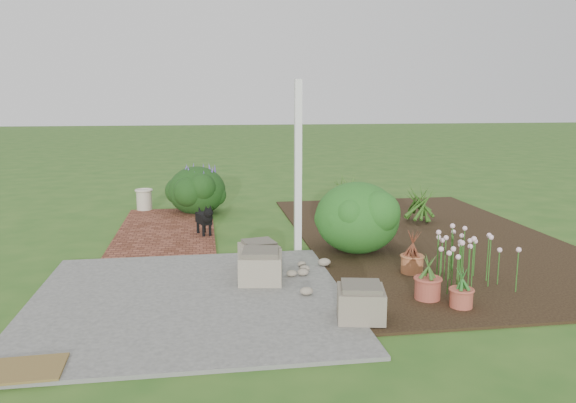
{
  "coord_description": "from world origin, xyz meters",
  "views": [
    {
      "loc": [
        -1.06,
        -7.83,
        2.24
      ],
      "look_at": [
        0.2,
        0.4,
        0.7
      ],
      "focal_mm": 35.0,
      "sensor_mm": 36.0,
      "label": 1
    }
  ],
  "objects": [
    {
      "name": "terracotta_pot_small_left",
      "position": [
        1.64,
        -2.45,
        0.13
      ],
      "size": [
        0.26,
        0.26,
        0.2
      ],
      "primitive_type": "cylinder",
      "rotation": [
        0.0,
        0.0,
        -0.1
      ],
      "color": "#AC4E3A",
      "rests_on": "garden_bed"
    },
    {
      "name": "evergreen_shrub",
      "position": [
        1.15,
        -0.08,
        0.55
      ],
      "size": [
        1.29,
        1.29,
        1.04
      ],
      "primitive_type": "ellipsoid",
      "rotation": [
        0.0,
        0.0,
        -0.05
      ],
      "color": "#113A14",
      "rests_on": "garden_bed"
    },
    {
      "name": "stone_trough_far",
      "position": [
        -0.36,
        -0.72,
        0.19
      ],
      "size": [
        0.54,
        0.54,
        0.3
      ],
      "primitive_type": "cube",
      "rotation": [
        0.0,
        0.0,
        0.22
      ],
      "color": "gray",
      "rests_on": "concrete_patio"
    },
    {
      "name": "terracotta_pot_small_right",
      "position": [
        1.38,
        -2.16,
        0.15
      ],
      "size": [
        0.29,
        0.29,
        0.24
      ],
      "primitive_type": "cylinder",
      "rotation": [
        0.0,
        0.0,
        -0.03
      ],
      "color": "#A74938",
      "rests_on": "garden_bed"
    },
    {
      "name": "agapanthus_clump_back",
      "position": [
        2.79,
        1.64,
        0.42
      ],
      "size": [
        1.13,
        1.13,
        0.77
      ],
      "primitive_type": null,
      "rotation": [
        0.0,
        0.0,
        0.41
      ],
      "color": "#193E0E",
      "rests_on": "garden_bed"
    },
    {
      "name": "stone_trough_mid",
      "position": [
        -0.4,
        -1.31,
        0.21
      ],
      "size": [
        0.58,
        0.58,
        0.34
      ],
      "primitive_type": "cube",
      "rotation": [
        0.0,
        0.0,
        -0.15
      ],
      "color": "gray",
      "rests_on": "concrete_patio"
    },
    {
      "name": "purple_flowering_bush",
      "position": [
        -1.19,
        3.18,
        0.48
      ],
      "size": [
        1.27,
        1.27,
        0.95
      ],
      "primitive_type": "ellipsoid",
      "rotation": [
        0.0,
        0.0,
        0.15
      ],
      "color": "black",
      "rests_on": "ground"
    },
    {
      "name": "concrete_patio",
      "position": [
        -1.25,
        -1.75,
        0.02
      ],
      "size": [
        3.5,
        3.5,
        0.04
      ],
      "primitive_type": "cube",
      "color": "#595957",
      "rests_on": "ground"
    },
    {
      "name": "pink_flower_patch",
      "position": [
        2.05,
        -1.65,
        0.38
      ],
      "size": [
        1.3,
        1.3,
        0.69
      ],
      "primitive_type": null,
      "rotation": [
        0.0,
        0.0,
        -0.23
      ],
      "color": "#113D0F",
      "rests_on": "garden_bed"
    },
    {
      "name": "coir_doormat",
      "position": [
        -2.61,
        -3.29,
        0.05
      ],
      "size": [
        0.76,
        0.5,
        0.02
      ],
      "primitive_type": "cube",
      "rotation": [
        0.0,
        0.0,
        0.04
      ],
      "color": "brown",
      "rests_on": "concrete_patio"
    },
    {
      "name": "ground",
      "position": [
        0.0,
        0.0,
        0.0
      ],
      "size": [
        80.0,
        80.0,
        0.0
      ],
      "primitive_type": "plane",
      "color": "#2D5C1D",
      "rests_on": "ground"
    },
    {
      "name": "stone_trough_near",
      "position": [
        0.48,
        -2.62,
        0.2
      ],
      "size": [
        0.55,
        0.55,
        0.31
      ],
      "primitive_type": "cube",
      "rotation": [
        0.0,
        0.0,
        -0.21
      ],
      "color": "#746A57",
      "rests_on": "concrete_patio"
    },
    {
      "name": "veranda_post",
      "position": [
        0.3,
        0.1,
        1.25
      ],
      "size": [
        0.1,
        0.1,
        2.5
      ],
      "primitive_type": "cube",
      "color": "white",
      "rests_on": "ground"
    },
    {
      "name": "brick_path",
      "position": [
        -1.7,
        1.75,
        0.02
      ],
      "size": [
        1.6,
        3.5,
        0.04
      ],
      "primitive_type": "cube",
      "color": "#5C2D1D",
      "rests_on": "ground"
    },
    {
      "name": "agapanthus_clump_front",
      "position": [
        1.82,
        3.1,
        0.42
      ],
      "size": [
        0.99,
        0.99,
        0.78
      ],
      "primitive_type": null,
      "rotation": [
        0.0,
        0.0,
        0.13
      ],
      "color": "#1D4214",
      "rests_on": "garden_bed"
    },
    {
      "name": "black_dog",
      "position": [
        -1.05,
        1.17,
        0.32
      ],
      "size": [
        0.29,
        0.53,
        0.47
      ],
      "rotation": [
        0.0,
        0.0,
        0.35
      ],
      "color": "black",
      "rests_on": "brick_path"
    },
    {
      "name": "terracotta_pot_bronze",
      "position": [
        1.56,
        -1.23,
        0.14
      ],
      "size": [
        0.3,
        0.3,
        0.23
      ],
      "primitive_type": "cylinder",
      "rotation": [
        0.0,
        0.0,
        -0.08
      ],
      "color": "#B0653B",
      "rests_on": "garden_bed"
    },
    {
      "name": "garden_bed",
      "position": [
        2.5,
        0.5,
        0.01
      ],
      "size": [
        4.0,
        7.0,
        0.03
      ],
      "primitive_type": "cube",
      "color": "black",
      "rests_on": "ground"
    },
    {
      "name": "cream_ceramic_urn",
      "position": [
        -2.23,
        3.48,
        0.24
      ],
      "size": [
        0.32,
        0.32,
        0.4
      ],
      "primitive_type": "cylinder",
      "rotation": [
        0.0,
        0.0,
        -0.08
      ],
      "color": "beige",
      "rests_on": "brick_path"
    }
  ]
}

